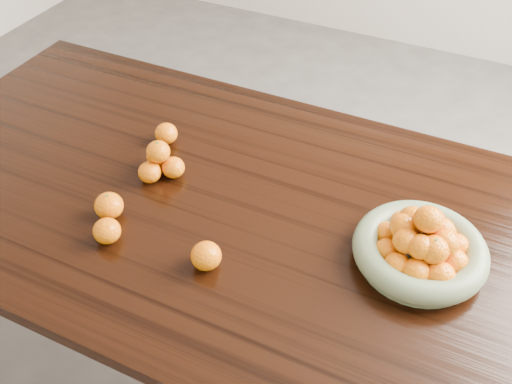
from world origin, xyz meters
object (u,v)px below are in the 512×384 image
at_px(dining_table, 243,230).
at_px(loose_orange_0, 109,206).
at_px(fruit_bowl, 421,247).
at_px(orange_pyramid, 160,162).

height_order(dining_table, loose_orange_0, loose_orange_0).
bearing_deg(dining_table, loose_orange_0, -148.21).
distance_m(fruit_bowl, loose_orange_0, 0.74).
distance_m(dining_table, fruit_bowl, 0.46).
bearing_deg(dining_table, fruit_bowl, 0.94).
height_order(fruit_bowl, loose_orange_0, fruit_bowl).
distance_m(fruit_bowl, orange_pyramid, 0.69).
relative_size(orange_pyramid, loose_orange_0, 1.72).
relative_size(dining_table, fruit_bowl, 6.63).
distance_m(orange_pyramid, loose_orange_0, 0.19).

